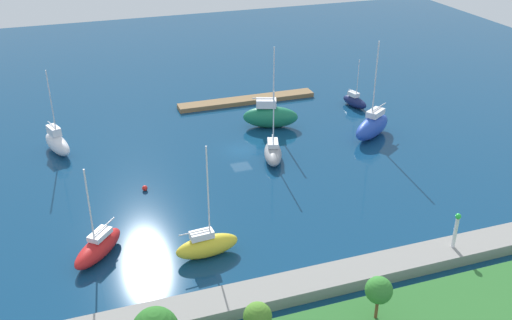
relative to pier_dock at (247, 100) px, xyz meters
The scene contains 14 objects.
water 17.59m from the pier_dock, 69.24° to the left, with size 160.00×160.00×0.00m, color navy.
pier_dock is the anchor object (origin of this frame).
breakwater 46.05m from the pier_dock, 82.22° to the left, with size 62.93×3.33×1.19m, color gray.
harbor_beacon 46.10m from the pier_dock, 97.38° to the left, with size 0.56×0.56×3.73m.
park_tree_center 55.10m from the pier_dock, 72.67° to the left, with size 2.13×2.13×4.57m.
park_tree_midwest 52.48m from the pier_dock, 83.32° to the left, with size 2.22×2.22×3.91m.
sailboat_navy_west_end 17.08m from the pier_dock, 154.53° to the left, with size 2.87×5.30×7.74m.
sailboat_gray_near_pier 20.74m from the pier_dock, 81.12° to the left, with size 4.10×6.85×9.50m.
sailboat_white_center_basin 30.75m from the pier_dock, 17.51° to the left, with size 4.08×6.79×11.43m.
sailboat_blue_lone_north 22.12m from the pier_dock, 124.00° to the left, with size 8.05×6.49×13.77m.
sailboat_green_far_north 10.59m from the pier_dock, 90.55° to the left, with size 8.35×5.20×11.93m.
sailboat_red_inner_mooring 43.41m from the pier_dock, 52.49° to the left, with size 6.09×6.61×9.77m.
sailboat_yellow_off_beacon 41.21m from the pier_dock, 66.45° to the left, with size 6.40×2.38×11.80m.
mooring_buoy_red 30.61m from the pier_dock, 48.86° to the left, with size 0.64×0.64×0.64m, color red.
Camera 1 is at (20.75, 66.48, 33.98)m, focal length 40.71 mm.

